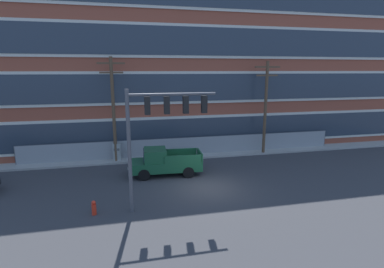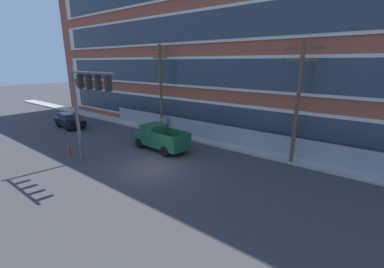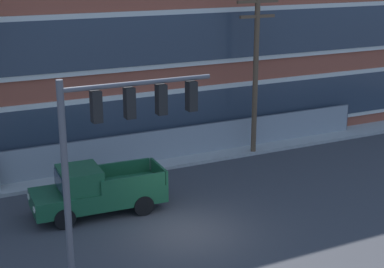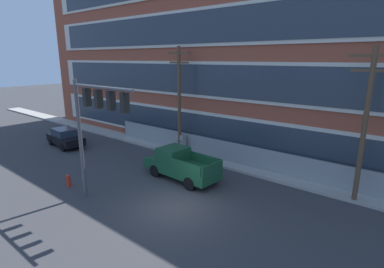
{
  "view_description": "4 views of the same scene",
  "coord_description": "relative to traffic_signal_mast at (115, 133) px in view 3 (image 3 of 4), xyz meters",
  "views": [
    {
      "loc": [
        -4.97,
        -17.29,
        7.42
      ],
      "look_at": [
        -0.21,
        3.74,
        2.78
      ],
      "focal_mm": 28.0,
      "sensor_mm": 36.0,
      "label": 1
    },
    {
      "loc": [
        11.89,
        -10.75,
        6.82
      ],
      "look_at": [
        0.8,
        3.3,
        1.78
      ],
      "focal_mm": 24.0,
      "sensor_mm": 36.0,
      "label": 2
    },
    {
      "loc": [
        -8.55,
        -17.56,
        9.59
      ],
      "look_at": [
        1.14,
        1.87,
        3.11
      ],
      "focal_mm": 55.0,
      "sensor_mm": 36.0,
      "label": 3
    },
    {
      "loc": [
        9.58,
        -10.33,
        7.53
      ],
      "look_at": [
        -0.81,
        2.33,
        3.37
      ],
      "focal_mm": 28.0,
      "sensor_mm": 36.0,
      "label": 4
    }
  ],
  "objects": [
    {
      "name": "ground_plane",
      "position": [
        3.34,
        2.18,
        -4.81
      ],
      "size": [
        160.0,
        160.0,
        0.0
      ],
      "primitive_type": "plane",
      "color": "#38383A"
    },
    {
      "name": "pickup_truck_dark_green",
      "position": [
        0.91,
        5.29,
        -3.88
      ],
      "size": [
        5.25,
        2.22,
        1.96
      ],
      "color": "#194C2D",
      "rests_on": "ground"
    },
    {
      "name": "traffic_signal_mast",
      "position": [
        0.0,
        0.0,
        0.0
      ],
      "size": [
        4.63,
        0.43,
        6.5
      ],
      "color": "#4C4C51",
      "rests_on": "ground"
    },
    {
      "name": "utility_pole_midblock",
      "position": [
        10.32,
        8.75,
        -0.32
      ],
      "size": [
        2.26,
        0.26,
        8.15
      ],
      "color": "brown",
      "rests_on": "ground"
    },
    {
      "name": "chain_link_fence",
      "position": [
        3.54,
        9.67,
        -3.96
      ],
      "size": [
        27.36,
        0.06,
        1.67
      ],
      "color": "gray",
      "rests_on": "ground"
    },
    {
      "name": "sidewalk_building_side",
      "position": [
        3.34,
        9.39,
        -4.73
      ],
      "size": [
        80.0,
        1.72,
        0.16
      ],
      "primitive_type": "cube",
      "color": "#9E9B93",
      "rests_on": "ground"
    }
  ]
}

